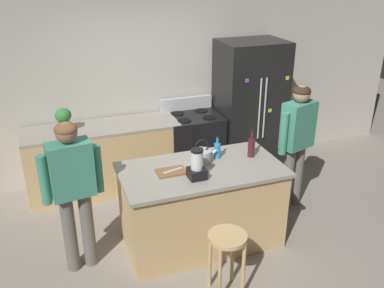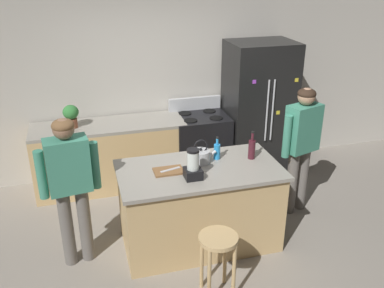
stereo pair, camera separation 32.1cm
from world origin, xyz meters
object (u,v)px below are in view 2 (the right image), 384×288
(person_by_island_left, at_px, (70,180))
(person_by_sink_right, at_px, (302,140))
(bar_stool, at_px, (218,250))
(cutting_board, at_px, (168,171))
(potted_plant, at_px, (71,115))
(bottle_wine, at_px, (252,149))
(chef_knife, at_px, (170,170))
(kitchen_island, at_px, (199,206))
(tea_kettle, at_px, (201,156))
(blender_appliance, at_px, (193,166))
(bottle_soda, at_px, (217,151))
(stove_range, at_px, (200,145))
(refrigerator, at_px, (258,109))

(person_by_island_left, distance_m, person_by_sink_right, 2.66)
(bar_stool, distance_m, cutting_board, 0.97)
(person_by_island_left, distance_m, potted_plant, 1.53)
(bottle_wine, relative_size, chef_knife, 1.44)
(person_by_island_left, xyz_separation_m, cutting_board, (0.97, -0.01, -0.04))
(kitchen_island, height_order, bottle_wine, bottle_wine)
(bar_stool, xyz_separation_m, tea_kettle, (0.12, 0.94, 0.49))
(tea_kettle, bearing_deg, cutting_board, -163.01)
(person_by_island_left, xyz_separation_m, chef_knife, (0.99, -0.01, -0.02))
(blender_appliance, height_order, tea_kettle, blender_appliance)
(person_by_island_left, bearing_deg, potted_plant, 88.29)
(potted_plant, relative_size, blender_appliance, 0.96)
(bottle_wine, height_order, tea_kettle, bottle_wine)
(potted_plant, height_order, chef_knife, potted_plant)
(potted_plant, xyz_separation_m, blender_appliance, (1.13, -1.73, -0.04))
(bottle_wine, bearing_deg, tea_kettle, 175.29)
(potted_plant, bearing_deg, bottle_soda, -42.55)
(stove_range, bearing_deg, blender_appliance, -108.82)
(stove_range, bearing_deg, potted_plant, 179.14)
(cutting_board, bearing_deg, refrigerator, 42.15)
(refrigerator, distance_m, blender_appliance, 2.21)
(person_by_sink_right, xyz_separation_m, bar_stool, (-1.41, -1.13, -0.46))
(person_by_sink_right, xyz_separation_m, tea_kettle, (-1.29, -0.18, 0.03))
(kitchen_island, distance_m, bar_stool, 0.82)
(stove_range, bearing_deg, chef_knife, -116.92)
(kitchen_island, relative_size, person_by_sink_right, 1.07)
(refrigerator, relative_size, bottle_wine, 6.00)
(blender_appliance, distance_m, bottle_soda, 0.51)
(blender_appliance, bearing_deg, tea_kettle, 60.63)
(refrigerator, xyz_separation_m, chef_knife, (-1.62, -1.49, -0.01))
(stove_range, distance_m, bottle_soda, 1.47)
(refrigerator, height_order, chef_knife, refrigerator)
(kitchen_island, distance_m, potted_plant, 2.09)
(refrigerator, relative_size, bottle_soda, 7.41)
(potted_plant, height_order, bottle_wine, bottle_wine)
(bottle_soda, distance_m, tea_kettle, 0.20)
(refrigerator, xyz_separation_m, person_by_sink_right, (0.03, -1.19, 0.01))
(kitchen_island, xyz_separation_m, bar_stool, (-0.07, -0.81, 0.04))
(bar_stool, relative_size, bottle_wine, 2.04)
(kitchen_island, height_order, refrigerator, refrigerator)
(kitchen_island, xyz_separation_m, person_by_island_left, (-1.30, 0.03, 0.50))
(person_by_sink_right, xyz_separation_m, bottle_wine, (-0.73, -0.23, 0.07))
(stove_range, height_order, bar_stool, stove_range)
(bottle_wine, bearing_deg, potted_plant, 141.78)
(kitchen_island, height_order, bar_stool, kitchen_island)
(stove_range, distance_m, person_by_island_left, 2.36)
(person_by_island_left, height_order, bottle_soda, person_by_island_left)
(chef_knife, bearing_deg, person_by_island_left, 164.14)
(kitchen_island, xyz_separation_m, refrigerator, (1.31, 1.50, 0.49))
(bottle_wine, relative_size, cutting_board, 1.05)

